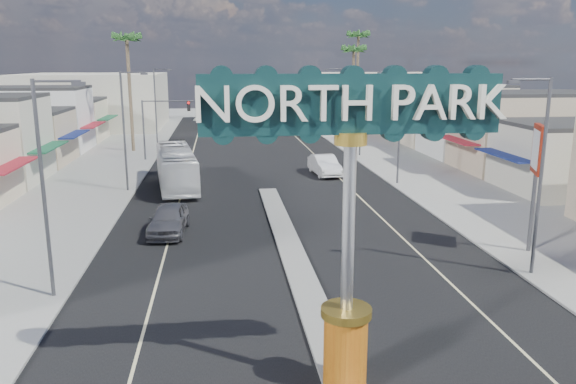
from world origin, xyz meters
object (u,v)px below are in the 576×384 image
object	(u,v)px
palm_right_far	(358,41)
bank_pylon_sign	(537,157)
palm_right_mid	(354,54)
car_parked_right	(325,165)
traffic_signal_left	(162,118)
streetlight_r_near	(538,168)
city_bus	(176,167)
car_parked_left	(169,219)
traffic_signal_right	(343,116)
streetlight_l_near	(47,179)
streetlight_l_far	(157,104)
streetlight_r_far	(339,102)
gateway_sign	(349,198)
streetlight_r_mid	(398,122)
streetlight_l_mid	(126,125)
palm_left_far	(127,44)

from	to	relation	value
palm_right_far	bank_pylon_sign	world-z (taller)	palm_right_far
palm_right_mid	car_parked_right	distance (m)	24.67
traffic_signal_left	streetlight_r_near	world-z (taller)	streetlight_r_near
palm_right_mid	city_bus	world-z (taller)	palm_right_mid
car_parked_left	traffic_signal_right	bearing A→B (deg)	62.32
streetlight_l_near	streetlight_l_far	distance (m)	42.00
traffic_signal_right	car_parked_right	bearing A→B (deg)	-111.44
traffic_signal_right	streetlight_r_far	xyz separation A→B (m)	(1.25, 8.01, 0.79)
gateway_sign	streetlight_r_mid	distance (m)	29.91
traffic_signal_left	car_parked_left	world-z (taller)	traffic_signal_left
traffic_signal_left	streetlight_r_mid	distance (m)	24.11
traffic_signal_left	city_bus	distance (m)	13.25
streetlight_l_mid	streetlight_r_far	distance (m)	30.32
streetlight_l_mid	bank_pylon_sign	bearing A→B (deg)	-37.03
streetlight_l_far	car_parked_right	size ratio (longest dim) A/B	1.71
traffic_signal_right	streetlight_l_mid	distance (m)	24.11
streetlight_l_near	streetlight_l_mid	xyz separation A→B (m)	(0.00, 20.00, 0.00)
palm_left_far	palm_right_mid	bearing A→B (deg)	12.99
traffic_signal_right	streetlight_r_mid	bearing A→B (deg)	-84.90
traffic_signal_right	streetlight_l_mid	size ratio (longest dim) A/B	0.67
palm_left_far	bank_pylon_sign	bearing A→B (deg)	-55.82
traffic_signal_right	streetlight_r_mid	xyz separation A→B (m)	(1.25, -13.99, 0.79)
streetlight_l_mid	palm_left_far	world-z (taller)	palm_left_far
gateway_sign	streetlight_r_near	world-z (taller)	gateway_sign
streetlight_r_mid	traffic_signal_left	bearing A→B (deg)	144.50
traffic_signal_right	palm_left_far	distance (m)	24.09
streetlight_l_far	streetlight_r_mid	distance (m)	30.32
city_bus	bank_pylon_sign	size ratio (longest dim) A/B	1.74
streetlight_r_mid	palm_right_mid	xyz separation A→B (m)	(2.57, 26.00, 5.54)
streetlight_r_mid	palm_right_mid	distance (m)	26.71
palm_right_mid	palm_right_far	world-z (taller)	palm_right_far
traffic_signal_left	streetlight_l_far	bearing A→B (deg)	98.86
palm_right_mid	traffic_signal_right	bearing A→B (deg)	-107.63
gateway_sign	car_parked_right	bearing A→B (deg)	80.43
traffic_signal_right	streetlight_r_near	xyz separation A→B (m)	(1.25, -33.99, 0.79)
palm_left_far	city_bus	xyz separation A→B (m)	(6.00, -18.79, -9.93)
streetlight_l_near	palm_right_mid	distance (m)	51.92
palm_right_far	streetlight_r_mid	bearing A→B (deg)	-98.12
palm_left_far	palm_right_far	xyz separation A→B (m)	(28.00, 12.00, 0.89)
car_parked_left	car_parked_right	world-z (taller)	car_parked_right
streetlight_l_mid	streetlight_r_mid	world-z (taller)	same
streetlight_r_far	car_parked_right	distance (m)	18.56
traffic_signal_left	traffic_signal_right	world-z (taller)	same
city_bus	traffic_signal_right	bearing A→B (deg)	30.83
gateway_sign	car_parked_right	world-z (taller)	gateway_sign
car_parked_right	palm_right_far	bearing A→B (deg)	65.70
streetlight_l_far	car_parked_left	world-z (taller)	streetlight_l_far
streetlight_r_far	palm_right_mid	bearing A→B (deg)	57.31
traffic_signal_left	palm_right_far	size ratio (longest dim) A/B	0.43
city_bus	streetlight_r_mid	bearing A→B (deg)	-11.45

